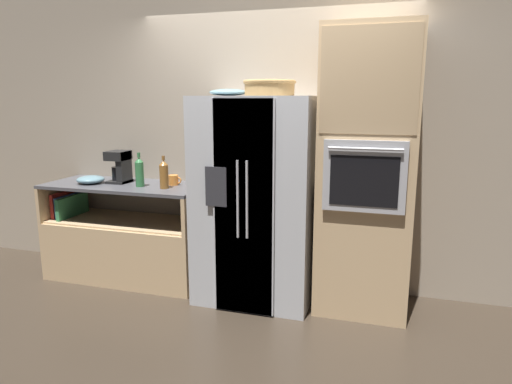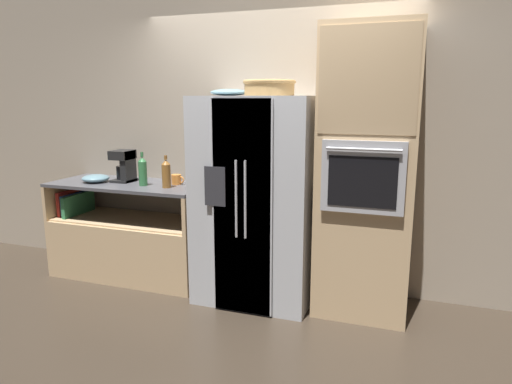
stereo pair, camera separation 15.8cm
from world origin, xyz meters
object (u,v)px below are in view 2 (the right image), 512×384
(coffee_maker, at_px, (125,165))
(refrigerator, at_px, (258,200))
(bottle_short, at_px, (143,171))
(wicker_basket, at_px, (269,87))
(mug, at_px, (177,179))
(mixing_bowl, at_px, (96,178))
(bottle_tall, at_px, (166,173))
(fruit_bowl, at_px, (229,92))
(wall_oven, at_px, (367,174))

(coffee_maker, bearing_deg, refrigerator, -4.41)
(refrigerator, xyz_separation_m, bottle_short, (-1.13, -0.01, 0.19))
(wicker_basket, height_order, coffee_maker, wicker_basket)
(mug, relative_size, mixing_bowl, 0.49)
(wicker_basket, distance_m, coffee_maker, 1.71)
(wicker_basket, bearing_deg, bottle_tall, 176.78)
(fruit_bowl, height_order, bottle_tall, fruit_bowl)
(bottle_short, xyz_separation_m, mixing_bowl, (-0.54, 0.00, -0.10))
(fruit_bowl, distance_m, coffee_maker, 1.36)
(refrigerator, relative_size, bottle_short, 5.57)
(refrigerator, distance_m, mug, 0.88)
(bottle_short, distance_m, coffee_maker, 0.30)
(coffee_maker, bearing_deg, mixing_bowl, -156.53)
(wall_oven, distance_m, mug, 1.78)
(wicker_basket, height_order, mug, wicker_basket)
(wall_oven, bearing_deg, coffee_maker, 178.76)
(refrigerator, height_order, wall_oven, wall_oven)
(refrigerator, height_order, fruit_bowl, fruit_bowl)
(wicker_basket, bearing_deg, wall_oven, 10.00)
(mug, bearing_deg, wicker_basket, -12.86)
(bottle_short, bearing_deg, coffee_maker, 157.39)
(wall_oven, height_order, bottle_tall, wall_oven)
(refrigerator, bearing_deg, mixing_bowl, -179.83)
(bottle_short, bearing_deg, fruit_bowl, -0.57)
(wall_oven, xyz_separation_m, coffee_maker, (-2.32, 0.05, -0.04))
(mixing_bowl, bearing_deg, bottle_short, -0.16)
(bottle_tall, bearing_deg, wall_oven, 2.62)
(wall_oven, xyz_separation_m, mug, (-1.77, 0.09, -0.16))
(wall_oven, height_order, bottle_short, wall_oven)
(fruit_bowl, bearing_deg, bottle_short, 179.43)
(wall_oven, bearing_deg, fruit_bowl, -176.31)
(mug, height_order, mixing_bowl, mug)
(bottle_tall, relative_size, coffee_maker, 0.97)
(mug, height_order, coffee_maker, coffee_maker)
(wall_oven, xyz_separation_m, wicker_basket, (-0.78, -0.14, 0.68))
(refrigerator, xyz_separation_m, coffee_maker, (-1.41, 0.11, 0.22))
(refrigerator, height_order, wicker_basket, wicker_basket)
(wicker_basket, distance_m, mug, 1.32)
(refrigerator, bearing_deg, wall_oven, 3.71)
(fruit_bowl, bearing_deg, mixing_bowl, 179.59)
(refrigerator, bearing_deg, wicker_basket, -32.12)
(fruit_bowl, bearing_deg, refrigerator, 3.58)
(fruit_bowl, bearing_deg, bottle_tall, -179.35)
(refrigerator, relative_size, fruit_bowl, 5.53)
(wall_oven, distance_m, wicker_basket, 1.04)
(mug, distance_m, coffee_maker, 0.56)
(refrigerator, bearing_deg, bottle_short, -179.67)
(wicker_basket, xyz_separation_m, bottle_short, (-1.26, 0.07, -0.75))
(wicker_basket, relative_size, coffee_maker, 1.37)
(fruit_bowl, relative_size, mixing_bowl, 1.22)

